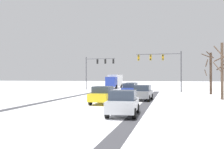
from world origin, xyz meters
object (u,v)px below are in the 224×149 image
(car_grey_third, at_px, (143,93))
(bare_tree_sidewalk_far, at_px, (210,72))
(traffic_signal_far_left, at_px, (98,65))
(car_white_lead, at_px, (132,88))
(car_blue_second, at_px, (129,89))
(car_silver_fifth, at_px, (123,103))
(bare_tree_sidewalk_mid, at_px, (222,69))
(car_yellow_cab_fourth, at_px, (103,95))
(box_truck_delivery, at_px, (114,81))
(traffic_signal_near_right, at_px, (163,62))

(car_grey_third, xyz_separation_m, bare_tree_sidewalk_far, (8.49, 11.71, 2.43))
(traffic_signal_far_left, distance_m, car_white_lead, 12.83)
(traffic_signal_far_left, bearing_deg, car_blue_second, -58.99)
(car_silver_fifth, xyz_separation_m, bare_tree_sidewalk_mid, (8.54, 14.08, 2.53))
(car_blue_second, distance_m, bare_tree_sidewalk_mid, 12.35)
(car_silver_fifth, relative_size, bare_tree_sidewalk_far, 0.68)
(bare_tree_sidewalk_mid, bearing_deg, car_silver_fifth, -121.24)
(car_white_lead, bearing_deg, bare_tree_sidewalk_far, -4.70)
(car_white_lead, relative_size, car_yellow_cab_fourth, 1.01)
(car_yellow_cab_fourth, distance_m, box_truck_delivery, 34.24)
(bare_tree_sidewalk_mid, distance_m, bare_tree_sidewalk_far, 8.79)
(car_blue_second, relative_size, car_silver_fifth, 1.00)
(traffic_signal_near_right, height_order, traffic_signal_far_left, same)
(car_blue_second, xyz_separation_m, bare_tree_sidewalk_far, (11.15, 3.94, 2.43))
(car_yellow_cab_fourth, xyz_separation_m, box_truck_delivery, (-6.05, 33.69, 0.82))
(traffic_signal_far_left, xyz_separation_m, car_white_lead, (8.11, -9.12, -3.97))
(traffic_signal_near_right, bearing_deg, traffic_signal_far_left, 147.98)
(box_truck_delivery, bearing_deg, car_yellow_cab_fourth, -79.81)
(car_grey_third, relative_size, car_yellow_cab_fourth, 1.01)
(traffic_signal_near_right, relative_size, bare_tree_sidewalk_far, 1.14)
(box_truck_delivery, xyz_separation_m, bare_tree_sidewalk_far, (17.74, -17.56, 1.61))
(traffic_signal_near_right, distance_m, box_truck_delivery, 19.29)
(bare_tree_sidewalk_far, bearing_deg, car_yellow_cab_fourth, -125.91)
(traffic_signal_near_right, bearing_deg, car_white_lead, -166.96)
(traffic_signal_near_right, xyz_separation_m, car_blue_second, (-4.42, -5.98, -4.00))
(car_blue_second, distance_m, box_truck_delivery, 22.50)
(traffic_signal_far_left, bearing_deg, car_yellow_cab_fourth, -73.25)
(traffic_signal_near_right, bearing_deg, car_grey_third, -97.27)
(car_grey_third, height_order, bare_tree_sidewalk_mid, bare_tree_sidewalk_mid)
(car_white_lead, xyz_separation_m, box_truck_delivery, (-6.28, 16.61, 0.82))
(car_blue_second, xyz_separation_m, car_silver_fifth, (2.54, -18.93, 0.00))
(traffic_signal_far_left, bearing_deg, car_silver_fifth, -71.60)
(traffic_signal_far_left, distance_m, bare_tree_sidewalk_far, 22.06)
(car_silver_fifth, distance_m, box_truck_delivery, 41.45)
(traffic_signal_near_right, height_order, car_grey_third, traffic_signal_near_right)
(traffic_signal_far_left, height_order, car_blue_second, traffic_signal_far_left)
(traffic_signal_near_right, bearing_deg, car_blue_second, -126.45)
(traffic_signal_far_left, distance_m, bare_tree_sidewalk_mid, 27.16)
(car_grey_third, distance_m, car_yellow_cab_fourth, 5.45)
(car_blue_second, bearing_deg, box_truck_delivery, 107.04)
(car_white_lead, distance_m, car_silver_fifth, 23.98)
(car_white_lead, distance_m, car_grey_third, 13.00)
(bare_tree_sidewalk_mid, xyz_separation_m, bare_tree_sidewalk_far, (0.07, 8.79, -0.10))
(car_white_lead, height_order, car_silver_fifth, same)
(car_silver_fifth, height_order, box_truck_delivery, box_truck_delivery)
(car_white_lead, relative_size, box_truck_delivery, 0.56)
(traffic_signal_near_right, height_order, bare_tree_sidewalk_far, traffic_signal_near_right)
(traffic_signal_far_left, relative_size, box_truck_delivery, 0.87)
(car_white_lead, xyz_separation_m, car_blue_second, (0.31, -4.88, 0.00))
(car_white_lead, distance_m, bare_tree_sidewalk_far, 11.75)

